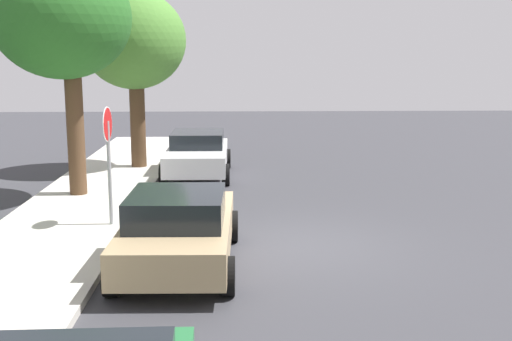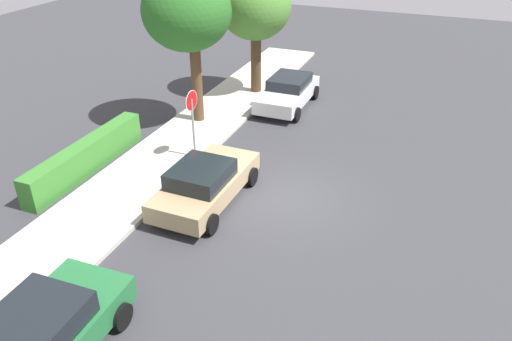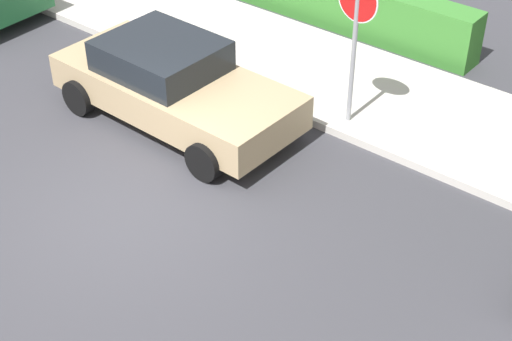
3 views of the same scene
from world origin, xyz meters
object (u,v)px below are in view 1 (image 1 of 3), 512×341
at_px(street_tree_near_corner, 61,19).
at_px(parked_car_white, 198,153).
at_px(street_tree_mid_block, 134,42).
at_px(stop_sign, 108,147).
at_px(parked_car_tan, 179,228).

bearing_deg(street_tree_near_corner, parked_car_white, -43.82).
bearing_deg(street_tree_near_corner, street_tree_mid_block, -14.80).
bearing_deg(parked_car_white, stop_sign, 166.22).
bearing_deg(parked_car_white, street_tree_near_corner, 136.18).
xyz_separation_m(parked_car_tan, street_tree_near_corner, (5.42, 3.31, 3.92)).
relative_size(stop_sign, street_tree_mid_block, 0.47).
distance_m(parked_car_white, street_tree_near_corner, 6.00).
height_order(parked_car_tan, parked_car_white, parked_car_tan).
distance_m(stop_sign, parked_car_tan, 3.20).
height_order(stop_sign, parked_car_tan, stop_sign).
relative_size(parked_car_white, street_tree_near_corner, 0.69).
bearing_deg(street_tree_mid_block, street_tree_near_corner, 165.20).
bearing_deg(parked_car_tan, street_tree_mid_block, 12.71).
height_order(stop_sign, street_tree_near_corner, street_tree_near_corner).
bearing_deg(stop_sign, street_tree_near_corner, 28.77).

